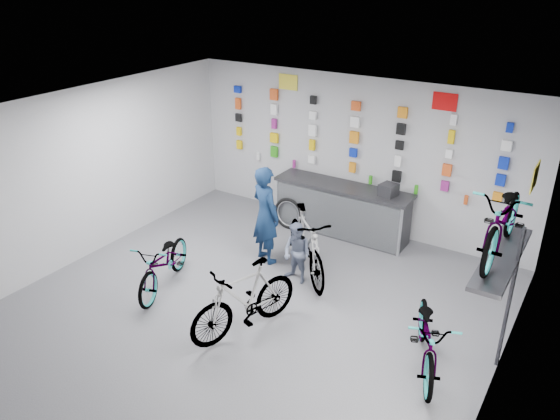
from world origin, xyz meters
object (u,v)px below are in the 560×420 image
Objects in this scene: clerk at (266,215)px; customer at (297,253)px; bike_right at (428,336)px; counter at (342,210)px; bike_center at (244,299)px; bike_service at (306,244)px; bike_left at (164,263)px.

clerk is 1.68× the size of customer.
bike_right is 2.66m from customer.
bike_center reaches higher than counter.
counter is 3.95m from bike_right.
bike_center is at bearing -135.03° from bike_service.
customer is (-0.06, 1.56, -0.01)m from bike_center.
bike_left is 4.23m from bike_right.
bike_left is 0.89× the size of bike_service.
clerk is 0.97m from customer.
clerk is at bearing 137.11° from bike_right.
bike_center is at bearing -86.16° from counter.
customer is at bearing 111.34° from bike_center.
bike_service is at bearing -83.29° from counter.
bike_service is 1.10× the size of clerk.
bike_left is 0.98× the size of clerk.
customer is at bearing -85.00° from counter.
bike_center is 1.82m from bike_service.
bike_right is at bearing -47.26° from counter.
bike_right is at bearing -71.44° from bike_service.
bike_service reaches higher than counter.
bike_left is at bearing 83.69° from clerk.
bike_service is at bearing 110.08° from bike_center.
bike_right is at bearing -178.82° from clerk.
customer is at bearing -142.47° from bike_service.
counter is 1.51× the size of bike_center.
counter is at bearing 110.31° from bike_right.
bike_service is (1.74, 1.57, 0.13)m from bike_left.
customer is at bearing 179.60° from clerk.
counter is 3.64m from bike_left.
bike_left is at bearing -114.94° from counter.
bike_center is 2.53m from bike_right.
bike_center is at bearing 172.55° from bike_right.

